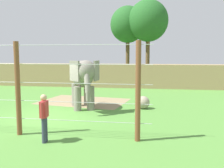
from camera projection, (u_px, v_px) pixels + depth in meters
ground_plane at (47, 117)px, 12.26m from camera, size 120.00×120.00×0.00m
dirt_patch at (84, 101)px, 16.44m from camera, size 5.90×4.56×0.01m
embankment_wall at (99, 75)px, 23.92m from camera, size 36.00×1.80×2.11m
elephant at (83, 76)px, 13.99m from camera, size 2.29×3.45×2.72m
enrichment_ball at (143, 102)px, 14.19m from camera, size 0.71×0.71×0.71m
cable_fence at (17, 88)px, 9.46m from camera, size 9.98×0.19×3.49m
zookeeper at (44, 116)px, 8.72m from camera, size 0.26×0.58×1.67m
tree_far_left at (148, 21)px, 27.79m from camera, size 4.33×4.33×8.92m
tree_left_of_centre at (128, 25)px, 29.24m from camera, size 3.99×3.99×8.50m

